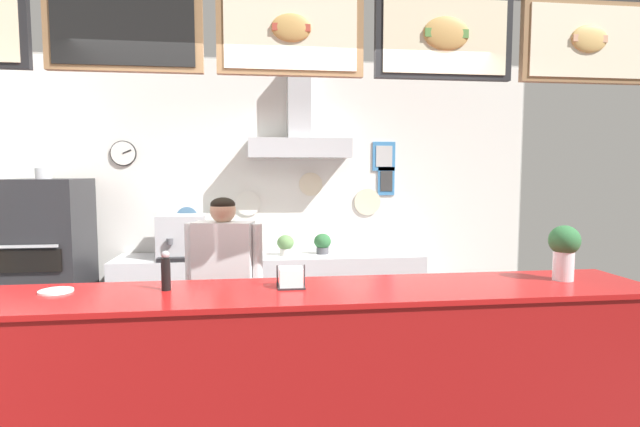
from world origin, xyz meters
The scene contains 13 objects.
back_wall_assembly centered at (0.01, 2.16, 1.58)m, with size 5.68×2.52×2.95m.
service_counter centered at (0.00, -0.38, 0.54)m, with size 4.17×0.66×1.09m.
back_prep_counter centered at (-0.08, 1.92, 0.44)m, with size 3.13×0.62×0.89m.
pizza_oven centered at (-2.19, 1.74, 0.85)m, with size 0.70×0.73×1.79m.
shop_worker centered at (-0.48, 0.74, 0.83)m, with size 0.60×0.30×1.55m.
espresso_machine centered at (-0.96, 1.90, 1.10)m, with size 0.48×0.48×0.43m.
potted_basil centered at (0.07, 1.89, 1.01)m, with size 0.18×0.18×0.21m.
potted_rosemary centered at (0.46, 1.94, 1.01)m, with size 0.18×0.18×0.21m.
potted_sage centered at (-0.61, 1.91, 1.07)m, with size 0.26×0.26×0.31m.
napkin_holder centered at (-0.02, -0.31, 1.14)m, with size 0.17×0.16×0.13m.
pepper_grinder centered at (-0.72, -0.30, 1.20)m, with size 0.05×0.05×0.23m.
basil_vase centered at (1.65, -0.34, 1.27)m, with size 0.18×0.18×0.34m.
condiment_plate centered at (-1.32, -0.27, 1.09)m, with size 0.18×0.18×0.01m.
Camera 1 is at (-0.20, -3.08, 1.75)m, focal length 27.32 mm.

